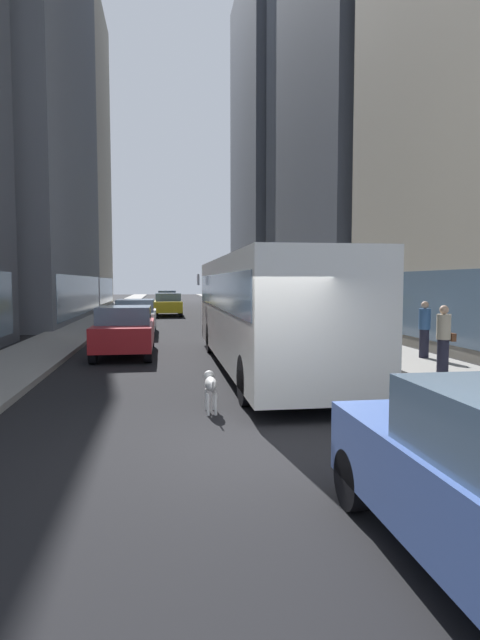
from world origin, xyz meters
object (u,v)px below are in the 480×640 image
at_px(transit_bus, 264,305).
at_px(pedestrian_in_coat, 424,329).
at_px(dalmatian_dog, 210,384).
at_px(car_red_coupe, 125,330).
at_px(car_black_suv, 253,315).
at_px(car_grey_wagon, 167,299).
at_px(car_yellow_taxi, 168,304).
at_px(car_white_van, 136,317).
at_px(pedestrian_with_handbag, 444,339).

bearing_deg(transit_bus, pedestrian_in_coat, 4.27).
bearing_deg(dalmatian_dog, car_red_coupe, 105.06).
xyz_separation_m(transit_bus, car_black_suv, (1.60, 10.87, -0.96)).
bearing_deg(pedestrian_in_coat, car_grey_wagon, 102.14).
bearing_deg(dalmatian_dog, car_yellow_taxi, 91.06).
relative_size(car_black_suv, car_grey_wagon, 1.00).
relative_size(car_white_van, pedestrian_in_coat, 2.79).
xyz_separation_m(car_yellow_taxi, pedestrian_in_coat, (7.36, -22.92, 0.19)).
bearing_deg(car_yellow_taxi, car_white_van, -96.94).
height_order(car_white_van, pedestrian_in_coat, pedestrian_in_coat).
relative_size(car_black_suv, dalmatian_dog, 4.22).
height_order(car_yellow_taxi, pedestrian_with_handbag, pedestrian_with_handbag).
distance_m(car_black_suv, car_white_van, 5.65).
bearing_deg(pedestrian_with_handbag, transit_bus, 151.81).
bearing_deg(car_white_van, pedestrian_with_handbag, -56.72).
xyz_separation_m(transit_bus, car_grey_wagon, (-2.40, 34.59, -0.96)).
height_order(car_yellow_taxi, pedestrian_in_coat, pedestrian_in_coat).
xyz_separation_m(car_white_van, car_red_coupe, (-0.00, -6.80, -0.00)).
distance_m(car_yellow_taxi, pedestrian_with_handbag, 26.30).
bearing_deg(car_grey_wagon, car_white_van, -93.74).
height_order(car_yellow_taxi, car_grey_wagon, same).
xyz_separation_m(pedestrian_with_handbag, pedestrian_in_coat, (0.86, 2.57, -0.00)).
bearing_deg(car_black_suv, dalmatian_dog, -102.75).
bearing_deg(pedestrian_with_handbag, dalmatian_dog, -158.69).
xyz_separation_m(car_grey_wagon, pedestrian_with_handbag, (6.50, -36.79, 0.19)).
distance_m(car_yellow_taxi, car_grey_wagon, 11.31).
height_order(car_yellow_taxi, dalmatian_dog, car_yellow_taxi).
xyz_separation_m(car_yellow_taxi, car_grey_wagon, (0.00, 11.31, -0.01)).
height_order(transit_bus, car_black_suv, transit_bus).
bearing_deg(car_black_suv, car_grey_wagon, 99.57).
xyz_separation_m(car_red_coupe, dalmatian_dog, (2.12, -7.86, -0.31)).
relative_size(transit_bus, car_grey_wagon, 2.85).
bearing_deg(car_yellow_taxi, transit_bus, -84.12).
bearing_deg(pedestrian_with_handbag, pedestrian_in_coat, 71.40).
height_order(car_black_suv, pedestrian_in_coat, pedestrian_in_coat).
distance_m(car_yellow_taxi, car_black_suv, 13.04).
xyz_separation_m(car_black_suv, pedestrian_in_coat, (3.36, -10.50, 0.19)).
height_order(car_black_suv, car_grey_wagon, same).
bearing_deg(dalmatian_dog, pedestrian_with_handbag, 21.31).
bearing_deg(car_black_suv, car_red_coupe, -126.60).
height_order(car_yellow_taxi, car_white_van, same).
height_order(car_grey_wagon, pedestrian_with_handbag, pedestrian_with_handbag).
distance_m(transit_bus, pedestrian_with_handbag, 4.71).
bearing_deg(car_white_van, car_black_suv, 7.50).
xyz_separation_m(transit_bus, car_white_van, (-4.00, 10.14, -0.95)).
xyz_separation_m(transit_bus, car_yellow_taxi, (-2.40, 23.29, -0.95)).
height_order(car_red_coupe, pedestrian_with_handbag, pedestrian_with_handbag).
bearing_deg(car_black_suv, car_yellow_taxi, 107.86).
xyz_separation_m(car_white_van, pedestrian_in_coat, (8.96, -9.77, 0.19)).
bearing_deg(pedestrian_in_coat, car_black_suv, 107.74).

